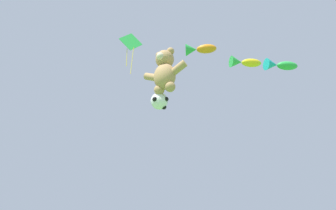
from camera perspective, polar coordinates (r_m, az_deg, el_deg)
The scene contains 6 objects.
teddy_bear_kite at distance 11.29m, azimuth -0.87°, elevation 8.63°, with size 2.47×1.09×2.50m.
soccer_ball_kite at distance 11.05m, azimuth -2.17°, elevation 1.02°, with size 0.94×0.94×0.87m.
fish_kite_tangerine at distance 14.59m, azimuth 7.82°, elevation 13.84°, with size 2.03×1.48×0.77m.
fish_kite_goldfin at distance 15.03m, azimuth 18.70°, elevation 10.21°, with size 1.94×1.73×0.73m.
fish_kite_emerald at distance 15.94m, azimuth 26.45°, elevation 9.04°, with size 2.06×1.84×0.76m.
diamond_kite at distance 14.76m, azimuth -9.45°, elevation 15.15°, with size 0.94×1.22×3.21m.
Camera 1 is at (6.27, -4.39, 1.77)m, focal length 24.00 mm.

